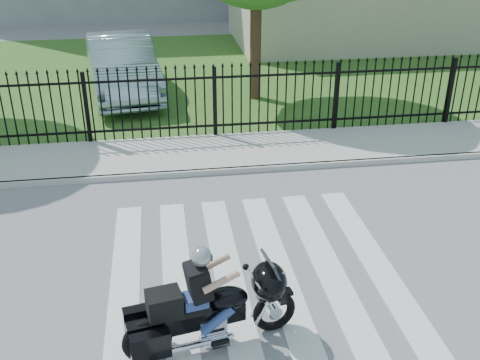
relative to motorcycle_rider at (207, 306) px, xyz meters
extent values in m
plane|color=slate|center=(0.86, 1.14, -0.64)|extent=(120.00, 120.00, 0.00)
cube|color=#ADAAA3|center=(0.86, 6.14, -0.58)|extent=(40.00, 2.00, 0.12)
cube|color=#ADAAA3|center=(0.86, 5.14, -0.58)|extent=(40.00, 0.12, 0.12)
cube|color=#2B521C|center=(0.86, 13.14, -0.63)|extent=(40.00, 12.00, 0.02)
cube|color=black|center=(0.86, 7.14, -0.29)|extent=(26.00, 0.04, 0.05)
cube|color=black|center=(0.86, 7.14, 0.91)|extent=(26.00, 0.04, 0.05)
cylinder|color=#382316|center=(2.36, 10.14, 1.44)|extent=(0.32, 0.32, 4.16)
torus|color=black|center=(0.92, 0.17, -0.34)|extent=(0.62, 0.23, 0.61)
torus|color=black|center=(-0.78, -0.15, -0.34)|extent=(0.66, 0.25, 0.64)
cube|color=black|center=(-0.08, -0.02, -0.15)|extent=(1.17, 0.42, 0.27)
ellipsoid|color=black|center=(0.27, 0.05, 0.05)|extent=(0.60, 0.45, 0.29)
cube|color=black|center=(-0.25, -0.05, 0.02)|extent=(0.62, 0.39, 0.09)
cube|color=silver|center=(0.05, 0.01, -0.30)|extent=(0.40, 0.33, 0.27)
ellipsoid|color=black|center=(0.83, 0.16, 0.18)|extent=(0.59, 0.71, 0.48)
cube|color=black|center=(-0.53, -0.10, 0.18)|extent=(0.48, 0.41, 0.32)
cube|color=navy|center=(-0.15, -0.03, 0.12)|extent=(0.34, 0.32, 0.16)
sphere|color=#999BA0|center=(-0.05, -0.01, 0.76)|extent=(0.26, 0.26, 0.26)
imported|color=#8DA4B2|center=(-1.49, 11.09, 0.24)|extent=(2.57, 5.41, 1.71)
camera|label=1|loc=(-0.41, -5.68, 4.60)|focal=42.00mm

